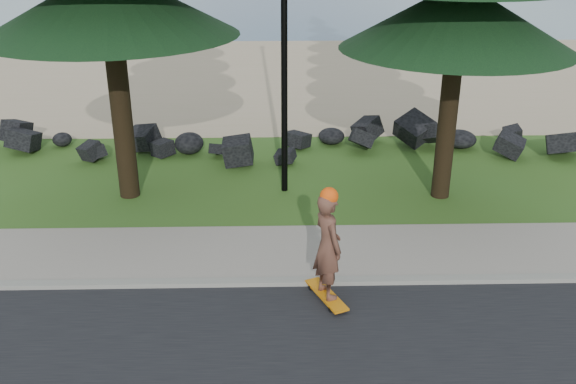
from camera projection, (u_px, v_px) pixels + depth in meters
name	position (u px, v px, depth m)	size (l,w,h in m)	color
ground	(288.00, 259.00, 11.83)	(160.00, 160.00, 0.00)	#37591B
kerb	(289.00, 282.00, 10.98)	(160.00, 0.20, 0.10)	gray
sidewalk	(288.00, 251.00, 12.00)	(160.00, 2.00, 0.08)	gray
beach_sand	(279.00, 76.00, 25.12)	(160.00, 15.00, 0.01)	tan
seawall_boulders	(283.00, 154.00, 16.96)	(60.00, 2.40, 1.10)	black
lamp_post	(284.00, 5.00, 13.11)	(0.25, 0.14, 8.14)	black
skateboarder	(328.00, 246.00, 10.16)	(0.67, 1.09, 2.00)	orange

